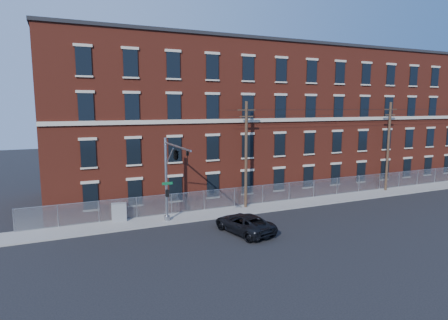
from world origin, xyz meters
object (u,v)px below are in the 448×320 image
at_px(utility_pole_near, 246,153).
at_px(utility_cabinet, 119,212).
at_px(traffic_signal_mast, 174,162).
at_px(pickup_truck, 244,223).

bearing_deg(utility_pole_near, utility_cabinet, 178.04).
distance_m(traffic_signal_mast, utility_cabinet, 6.97).
height_order(pickup_truck, utility_cabinet, utility_cabinet).
bearing_deg(traffic_signal_mast, utility_pole_near, 23.14).
height_order(traffic_signal_mast, utility_pole_near, utility_pole_near).
distance_m(traffic_signal_mast, pickup_truck, 7.17).
bearing_deg(pickup_truck, traffic_signal_mast, -42.88).
bearing_deg(pickup_truck, utility_cabinet, -50.62).
relative_size(utility_pole_near, pickup_truck, 1.87).
relative_size(pickup_truck, utility_cabinet, 3.54).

